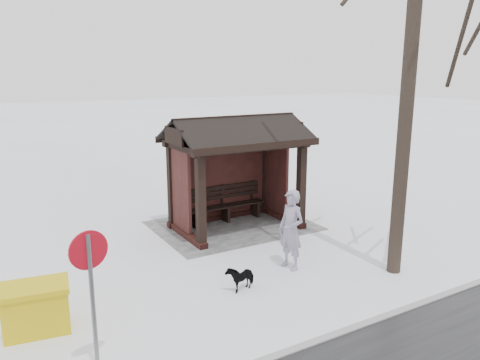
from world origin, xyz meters
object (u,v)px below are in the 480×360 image
at_px(grit_bin, 36,308).
at_px(dog, 240,277).
at_px(bus_shelter, 233,149).
at_px(road_sign, 90,272).
at_px(pedestrian, 291,230).

bearing_deg(grit_bin, dog, -177.33).
bearing_deg(dog, bus_shelter, 137.57).
distance_m(bus_shelter, road_sign, 6.81).
bearing_deg(grit_bin, pedestrian, -171.99).
relative_size(pedestrian, grit_bin, 1.52).
relative_size(dog, road_sign, 0.28).
bearing_deg(dog, pedestrian, 87.76).
xyz_separation_m(bus_shelter, dog, (1.79, 3.42, -1.91)).
relative_size(bus_shelter, grit_bin, 3.10).
height_order(dog, grit_bin, grit_bin).
bearing_deg(pedestrian, road_sign, -80.64).
xyz_separation_m(dog, road_sign, (3.11, 1.28, 1.31)).
xyz_separation_m(bus_shelter, road_sign, (4.89, 4.70, -0.59)).
bearing_deg(dog, grit_bin, -110.88).
bearing_deg(road_sign, dog, -169.21).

